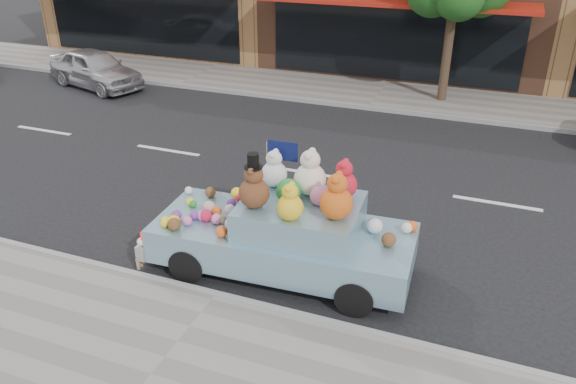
% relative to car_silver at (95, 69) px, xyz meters
% --- Properties ---
extents(ground, '(120.00, 120.00, 0.00)m').
position_rel_car_silver_xyz_m(ground, '(9.31, -4.04, -0.64)').
color(ground, black).
rests_on(ground, ground).
extents(near_sidewalk, '(60.00, 3.00, 0.12)m').
position_rel_car_silver_xyz_m(near_sidewalk, '(9.31, -10.54, -0.58)').
color(near_sidewalk, gray).
rests_on(near_sidewalk, ground).
extents(far_sidewalk, '(60.00, 3.00, 0.12)m').
position_rel_car_silver_xyz_m(far_sidewalk, '(9.31, 2.46, -0.58)').
color(far_sidewalk, gray).
rests_on(far_sidewalk, ground).
extents(near_kerb, '(60.00, 0.12, 0.13)m').
position_rel_car_silver_xyz_m(near_kerb, '(9.31, -9.04, -0.58)').
color(near_kerb, gray).
rests_on(near_kerb, ground).
extents(far_kerb, '(60.00, 0.12, 0.13)m').
position_rel_car_silver_xyz_m(far_kerb, '(9.31, 0.96, -0.58)').
color(far_kerb, gray).
rests_on(far_kerb, ground).
extents(car_silver, '(4.06, 2.58, 1.29)m').
position_rel_car_silver_xyz_m(car_silver, '(0.00, 0.00, 0.00)').
color(car_silver, '#B6B6BB').
rests_on(car_silver, ground).
extents(art_car, '(4.57, 1.98, 2.26)m').
position_rel_car_silver_xyz_m(art_car, '(10.03, -7.89, 0.15)').
color(art_car, black).
rests_on(art_car, ground).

